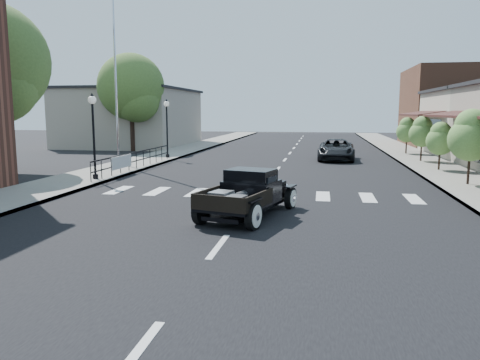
# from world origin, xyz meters

# --- Properties ---
(ground) EXTENTS (120.00, 120.00, 0.00)m
(ground) POSITION_xyz_m (0.00, 0.00, 0.00)
(ground) COLOR black
(ground) RESTS_ON ground
(road) EXTENTS (14.00, 80.00, 0.02)m
(road) POSITION_xyz_m (0.00, 15.00, 0.01)
(road) COLOR black
(road) RESTS_ON ground
(road_markings) EXTENTS (12.00, 60.00, 0.06)m
(road_markings) POSITION_xyz_m (0.00, 10.00, 0.00)
(road_markings) COLOR silver
(road_markings) RESTS_ON ground
(sidewalk_left) EXTENTS (3.00, 80.00, 0.15)m
(sidewalk_left) POSITION_xyz_m (-8.50, 15.00, 0.07)
(sidewalk_left) COLOR gray
(sidewalk_left) RESTS_ON ground
(sidewalk_right) EXTENTS (3.00, 80.00, 0.15)m
(sidewalk_right) POSITION_xyz_m (8.50, 15.00, 0.07)
(sidewalk_right) COLOR gray
(sidewalk_right) RESTS_ON ground
(low_building_left) EXTENTS (10.00, 12.00, 5.00)m
(low_building_left) POSITION_xyz_m (-15.00, 28.00, 2.50)
(low_building_left) COLOR #A09686
(low_building_left) RESTS_ON ground
(far_building_right) EXTENTS (11.00, 10.00, 7.00)m
(far_building_right) POSITION_xyz_m (15.50, 32.00, 3.50)
(far_building_right) COLOR brown
(far_building_right) RESTS_ON ground
(railing) EXTENTS (0.08, 10.00, 1.00)m
(railing) POSITION_xyz_m (-7.30, 10.00, 0.65)
(railing) COLOR black
(railing) RESTS_ON sidewalk_left
(banner) EXTENTS (0.04, 2.20, 0.60)m
(banner) POSITION_xyz_m (-7.22, 8.00, 0.45)
(banner) COLOR silver
(banner) RESTS_ON sidewalk_left
(lamp_post_b) EXTENTS (0.36, 0.36, 3.77)m
(lamp_post_b) POSITION_xyz_m (-7.60, 6.00, 2.04)
(lamp_post_b) COLOR black
(lamp_post_b) RESTS_ON sidewalk_left
(lamp_post_c) EXTENTS (0.36, 0.36, 3.77)m
(lamp_post_c) POSITION_xyz_m (-7.60, 16.00, 2.04)
(lamp_post_c) COLOR black
(lamp_post_c) RESTS_ON sidewalk_left
(flagpole) EXTENTS (0.12, 0.12, 12.91)m
(flagpole) POSITION_xyz_m (-9.20, 12.00, 6.60)
(flagpole) COLOR silver
(flagpole) RESTS_ON sidewalk_left
(big_tree_far) EXTENTS (5.21, 5.21, 7.65)m
(big_tree_far) POSITION_xyz_m (-12.50, 22.00, 3.82)
(big_tree_far) COLOR #45632A
(big_tree_far) RESTS_ON ground
(small_tree_b) EXTENTS (1.78, 1.78, 2.97)m
(small_tree_b) POSITION_xyz_m (8.30, 7.19, 1.63)
(small_tree_b) COLOR #56823B
(small_tree_b) RESTS_ON sidewalk_right
(small_tree_c) EXTENTS (1.42, 1.42, 2.36)m
(small_tree_c) POSITION_xyz_m (8.30, 12.10, 1.33)
(small_tree_c) COLOR #56823B
(small_tree_c) RESTS_ON sidewalk_right
(small_tree_d) EXTENTS (1.56, 1.56, 2.59)m
(small_tree_d) POSITION_xyz_m (8.30, 16.61, 1.45)
(small_tree_d) COLOR #56823B
(small_tree_d) RESTS_ON sidewalk_right
(small_tree_e) EXTENTS (1.48, 1.48, 2.47)m
(small_tree_e) POSITION_xyz_m (8.30, 21.74, 1.39)
(small_tree_e) COLOR #56823B
(small_tree_e) RESTS_ON sidewalk_right
(hotrod_pickup) EXTENTS (2.98, 4.53, 1.44)m
(hotrod_pickup) POSITION_xyz_m (0.19, 0.28, 0.72)
(hotrod_pickup) COLOR black
(hotrod_pickup) RESTS_ON ground
(second_car) EXTENTS (2.41, 4.93, 1.35)m
(second_car) POSITION_xyz_m (3.26, 17.43, 0.67)
(second_car) COLOR black
(second_car) RESTS_ON ground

